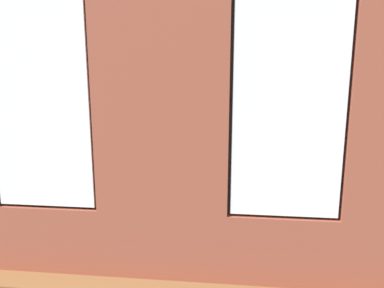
% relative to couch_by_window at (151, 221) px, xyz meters
% --- Properties ---
extents(ground_plane, '(6.97, 6.44, 0.10)m').
position_rel_couch_by_window_xyz_m(ground_plane, '(-0.27, -2.19, -0.38)').
color(ground_plane, brown).
extents(brick_wall_with_windows, '(6.37, 0.30, 3.32)m').
position_rel_couch_by_window_xyz_m(brick_wall_with_windows, '(-0.27, 0.65, 1.29)').
color(brick_wall_with_windows, brown).
rests_on(brick_wall_with_windows, ground_plane).
extents(white_wall_right, '(0.10, 5.44, 3.32)m').
position_rel_couch_by_window_xyz_m(white_wall_right, '(2.86, -1.99, 1.33)').
color(white_wall_right, white).
rests_on(white_wall_right, ground_plane).
extents(couch_by_window, '(1.82, 0.87, 0.80)m').
position_rel_couch_by_window_xyz_m(couch_by_window, '(0.00, 0.00, 0.00)').
color(couch_by_window, black).
rests_on(couch_by_window, ground_plane).
extents(couch_left, '(1.00, 1.94, 0.80)m').
position_rel_couch_by_window_xyz_m(couch_left, '(-2.75, -1.51, -0.00)').
color(couch_left, black).
rests_on(couch_left, ground_plane).
extents(coffee_table, '(1.20, 0.78, 0.43)m').
position_rel_couch_by_window_xyz_m(coffee_table, '(-0.37, -2.64, 0.05)').
color(coffee_table, olive).
rests_on(coffee_table, ground_plane).
extents(cup_ceramic, '(0.08, 0.08, 0.10)m').
position_rel_couch_by_window_xyz_m(cup_ceramic, '(-0.70, -2.78, 0.15)').
color(cup_ceramic, '#B23D38').
rests_on(cup_ceramic, coffee_table).
extents(candle_jar, '(0.08, 0.08, 0.09)m').
position_rel_couch_by_window_xyz_m(candle_jar, '(-0.46, -2.53, 0.15)').
color(candle_jar, '#B7333D').
rests_on(candle_jar, coffee_table).
extents(table_plant_small, '(0.15, 0.15, 0.23)m').
position_rel_couch_by_window_xyz_m(table_plant_small, '(-0.01, -2.53, 0.23)').
color(table_plant_small, gray).
rests_on(table_plant_small, coffee_table).
extents(remote_black, '(0.17, 0.14, 0.02)m').
position_rel_couch_by_window_xyz_m(remote_black, '(-0.37, -2.64, 0.12)').
color(remote_black, black).
rests_on(remote_black, coffee_table).
extents(remote_silver, '(0.18, 0.08, 0.02)m').
position_rel_couch_by_window_xyz_m(remote_silver, '(-0.22, -2.74, 0.12)').
color(remote_silver, '#B2B2B7').
rests_on(remote_silver, coffee_table).
extents(media_console, '(1.03, 0.42, 0.52)m').
position_rel_couch_by_window_xyz_m(media_console, '(2.56, -2.76, -0.07)').
color(media_console, black).
rests_on(media_console, ground_plane).
extents(tv_flatscreen, '(0.97, 0.20, 0.70)m').
position_rel_couch_by_window_xyz_m(tv_flatscreen, '(2.56, -2.76, 0.54)').
color(tv_flatscreen, black).
rests_on(tv_flatscreen, media_console).
extents(papasan_chair, '(1.16, 1.16, 0.72)m').
position_rel_couch_by_window_xyz_m(papasan_chair, '(-0.00, -4.02, 0.12)').
color(papasan_chair, olive).
rests_on(papasan_chair, ground_plane).
extents(potted_plant_by_left_couch, '(0.32, 0.32, 0.64)m').
position_rel_couch_by_window_xyz_m(potted_plant_by_left_couch, '(-2.35, -2.89, 0.09)').
color(potted_plant_by_left_couch, beige).
rests_on(potted_plant_by_left_couch, ground_plane).
extents(potted_plant_corner_near_left, '(0.89, 0.96, 1.37)m').
position_rel_couch_by_window_xyz_m(potted_plant_corner_near_left, '(-2.91, -4.40, 0.31)').
color(potted_plant_corner_near_left, beige).
rests_on(potted_plant_corner_near_left, ground_plane).
extents(potted_plant_near_tv, '(0.86, 0.94, 1.33)m').
position_rel_couch_by_window_xyz_m(potted_plant_near_tv, '(2.02, -1.79, 0.54)').
color(potted_plant_near_tv, gray).
rests_on(potted_plant_near_tv, ground_plane).
extents(potted_plant_between_couches, '(0.65, 0.65, 0.82)m').
position_rel_couch_by_window_xyz_m(potted_plant_between_couches, '(-1.36, -0.05, 0.23)').
color(potted_plant_between_couches, gray).
rests_on(potted_plant_between_couches, ground_plane).
extents(potted_plant_foreground_right, '(0.52, 0.52, 0.74)m').
position_rel_couch_by_window_xyz_m(potted_plant_foreground_right, '(2.26, -4.36, 0.15)').
color(potted_plant_foreground_right, brown).
rests_on(potted_plant_foreground_right, ground_plane).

